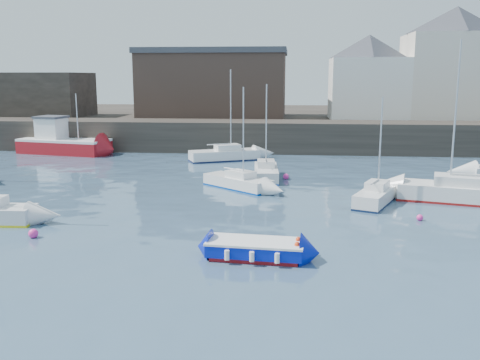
# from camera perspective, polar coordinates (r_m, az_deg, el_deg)

# --- Properties ---
(water) EXTENTS (220.00, 220.00, 0.00)m
(water) POSITION_cam_1_polar(r_m,az_deg,el_deg) (19.93, -3.44, -10.88)
(water) COLOR #2D4760
(water) RESTS_ON ground
(quay_wall) EXTENTS (90.00, 5.00, 3.00)m
(quay_wall) POSITION_cam_1_polar(r_m,az_deg,el_deg) (53.66, 2.41, 4.69)
(quay_wall) COLOR #28231E
(quay_wall) RESTS_ON ground
(land_strip) EXTENTS (90.00, 32.00, 2.80)m
(land_strip) POSITION_cam_1_polar(r_m,az_deg,el_deg) (71.57, 3.23, 6.20)
(land_strip) COLOR #28231E
(land_strip) RESTS_ON ground
(bldg_east_a) EXTENTS (13.36, 13.36, 11.80)m
(bldg_east_a) POSITION_cam_1_polar(r_m,az_deg,el_deg) (62.63, 21.85, 11.53)
(bldg_east_a) COLOR beige
(bldg_east_a) RESTS_ON land_strip
(bldg_east_d) EXTENTS (11.14, 11.14, 8.95)m
(bldg_east_d) POSITION_cam_1_polar(r_m,az_deg,el_deg) (60.29, 13.50, 10.69)
(bldg_east_d) COLOR white
(bldg_east_d) RESTS_ON land_strip
(warehouse) EXTENTS (16.40, 10.40, 7.60)m
(warehouse) POSITION_cam_1_polar(r_m,az_deg,el_deg) (61.91, -2.77, 10.28)
(warehouse) COLOR #3D2D26
(warehouse) RESTS_ON land_strip
(bldg_west) EXTENTS (14.00, 8.00, 5.00)m
(bldg_west) POSITION_cam_1_polar(r_m,az_deg,el_deg) (67.78, -21.83, 8.47)
(bldg_west) COLOR #353028
(bldg_west) RESTS_ON land_strip
(blue_dinghy) EXTENTS (4.14, 2.25, 0.76)m
(blue_dinghy) POSITION_cam_1_polar(r_m,az_deg,el_deg) (22.27, 1.66, -7.31)
(blue_dinghy) COLOR maroon
(blue_dinghy) RESTS_ON ground
(fishing_boat) EXTENTS (9.23, 5.00, 5.79)m
(fishing_boat) POSITION_cam_1_polar(r_m,az_deg,el_deg) (54.97, -18.51, 3.88)
(fishing_boat) COLOR maroon
(fishing_boat) RESTS_ON ground
(sailboat_b) EXTENTS (5.10, 4.63, 6.74)m
(sailboat_b) POSITION_cam_1_polar(r_m,az_deg,el_deg) (35.88, -0.19, -0.20)
(sailboat_b) COLOR silver
(sailboat_b) RESTS_ON ground
(sailboat_c) EXTENTS (3.25, 4.95, 6.24)m
(sailboat_c) POSITION_cam_1_polar(r_m,az_deg,el_deg) (32.56, 14.29, -1.64)
(sailboat_c) COLOR silver
(sailboat_c) RESTS_ON ground
(sailboat_d) EXTENTS (7.81, 4.23, 9.50)m
(sailboat_d) POSITION_cam_1_polar(r_m,az_deg,el_deg) (34.65, 22.58, -1.23)
(sailboat_d) COLOR silver
(sailboat_d) RESTS_ON ground
(sailboat_f) EXTENTS (2.07, 5.38, 6.85)m
(sailboat_f) POSITION_cam_1_polar(r_m,az_deg,el_deg) (39.30, 2.79, 0.85)
(sailboat_f) COLOR silver
(sailboat_f) RESTS_ON ground
(sailboat_h) EXTENTS (6.48, 4.36, 7.99)m
(sailboat_h) POSITION_cam_1_polar(r_m,az_deg,el_deg) (47.77, -1.64, 2.72)
(sailboat_h) COLOR silver
(sailboat_h) RESTS_ON ground
(buoy_near) EXTENTS (0.45, 0.45, 0.45)m
(buoy_near) POSITION_cam_1_polar(r_m,az_deg,el_deg) (26.91, -21.15, -5.76)
(buoy_near) COLOR #FF319C
(buoy_near) RESTS_ON ground
(buoy_mid) EXTENTS (0.34, 0.34, 0.34)m
(buoy_mid) POSITION_cam_1_polar(r_m,az_deg,el_deg) (29.56, 18.61, -4.11)
(buoy_mid) COLOR #FF319C
(buoy_mid) RESTS_ON ground
(buoy_far) EXTENTS (0.43, 0.43, 0.43)m
(buoy_far) POSITION_cam_1_polar(r_m,az_deg,el_deg) (39.29, 4.92, 0.10)
(buoy_far) COLOR #FF319C
(buoy_far) RESTS_ON ground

